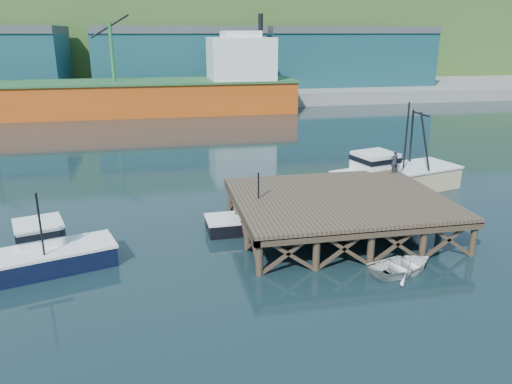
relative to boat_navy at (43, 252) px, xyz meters
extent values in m
plane|color=black|center=(10.50, 1.84, -0.85)|extent=(300.00, 300.00, 0.00)
cube|color=brown|center=(16.00, 1.84, 1.15)|extent=(12.00, 10.00, 0.25)
cube|color=#473828|center=(16.00, -3.01, 0.90)|extent=(12.00, 0.30, 0.35)
cylinder|color=#473828|center=(10.30, -2.86, -0.05)|extent=(0.36, 0.36, 2.60)
cylinder|color=#473828|center=(21.70, -2.86, -0.05)|extent=(0.36, 0.36, 2.60)
cylinder|color=#473828|center=(10.30, 6.54, -0.05)|extent=(0.36, 0.36, 2.60)
cylinder|color=#473828|center=(21.70, 6.54, -0.05)|extent=(0.36, 0.36, 2.60)
cube|color=gray|center=(10.50, 71.84, 0.15)|extent=(160.00, 40.00, 2.00)
cube|color=navy|center=(10.50, 66.84, 5.65)|extent=(28.00, 16.00, 9.00)
cube|color=navy|center=(40.50, 66.84, 5.65)|extent=(30.00, 16.00, 9.00)
cube|color=#C04B12|center=(-1.50, 49.84, 1.35)|extent=(55.00, 9.50, 4.40)
cube|color=#26592D|center=(-1.50, 49.84, 3.65)|extent=(55.50, 10.00, 0.30)
cube|color=silver|center=(18.50, 49.84, 6.65)|extent=(9.00, 9.00, 6.00)
cube|color=silver|center=(18.50, 49.84, 9.95)|extent=(5.00, 7.00, 1.20)
cylinder|color=black|center=(21.50, 49.84, 11.65)|extent=(0.70, 0.70, 2.50)
cube|color=#2D511E|center=(10.50, 101.84, 10.15)|extent=(220.00, 50.00, 22.00)
cube|color=black|center=(0.09, -0.30, -0.33)|extent=(7.01, 4.18, 1.02)
cube|color=silver|center=(0.09, -0.30, 0.20)|extent=(7.15, 4.26, 0.14)
cube|color=silver|center=(-0.25, 0.84, 0.69)|extent=(2.68, 2.68, 1.02)
cube|color=black|center=(-0.25, 0.84, 0.92)|extent=(2.83, 2.83, 0.34)
cylinder|color=black|center=(0.28, -0.93, 1.77)|extent=(0.10, 0.10, 3.19)
cube|color=black|center=(11.33, 2.95, -0.44)|extent=(5.87, 2.32, 0.80)
cube|color=silver|center=(11.33, 2.95, -0.02)|extent=(5.98, 2.36, 0.11)
cube|color=silver|center=(11.30, 3.99, 0.36)|extent=(1.99, 1.99, 0.80)
cube|color=black|center=(11.30, 3.99, 0.54)|extent=(2.10, 2.10, 0.27)
cylinder|color=black|center=(11.35, 2.37, 1.39)|extent=(0.10, 0.10, 2.86)
sphere|color=#ED577E|center=(11.18, 0.45, 0.14)|extent=(0.38, 0.38, 0.38)
sphere|color=#ED577E|center=(11.98, 0.63, 0.32)|extent=(0.38, 0.38, 0.38)
sphere|color=red|center=(11.63, 0.19, 0.49)|extent=(0.38, 0.38, 0.38)
cube|color=#CFB886|center=(23.00, 8.34, -0.06)|extent=(10.09, 5.66, 1.57)
cube|color=silver|center=(23.00, 8.34, 0.76)|extent=(10.31, 5.87, 0.13)
cube|color=silver|center=(20.82, 8.34, 1.50)|extent=(3.15, 3.02, 1.57)
cube|color=black|center=(20.82, 8.34, 1.85)|extent=(3.25, 3.13, 0.35)
cylinder|color=black|center=(23.43, 8.34, 3.07)|extent=(0.12, 0.12, 5.22)
imported|color=silver|center=(17.20, -3.96, -0.48)|extent=(4.10, 3.42, 0.73)
imported|color=#212129|center=(21.40, 5.87, 2.06)|extent=(0.63, 0.47, 1.56)
camera|label=1|loc=(5.84, -24.10, 10.34)|focal=35.00mm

